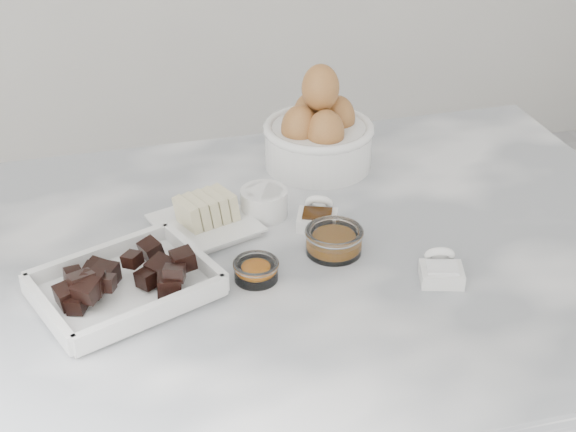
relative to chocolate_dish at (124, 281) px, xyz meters
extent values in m
cube|color=silver|center=(0.23, 0.05, -0.04)|extent=(1.20, 0.80, 0.04)
cube|color=white|center=(0.00, 0.00, -0.02)|extent=(0.26, 0.23, 0.01)
cube|color=white|center=(0.13, 0.14, -0.02)|extent=(0.16, 0.16, 0.01)
cube|color=white|center=(0.13, 0.14, -0.01)|extent=(0.18, 0.18, 0.00)
cylinder|color=white|center=(0.23, 0.16, 0.00)|extent=(0.07, 0.07, 0.04)
cylinder|color=white|center=(0.23, 0.16, 0.01)|extent=(0.06, 0.06, 0.01)
cylinder|color=white|center=(0.36, 0.30, 0.01)|extent=(0.19, 0.19, 0.07)
torus|color=white|center=(0.36, 0.30, 0.05)|extent=(0.19, 0.19, 0.02)
ellipsoid|color=#AB7137|center=(0.40, 0.31, 0.05)|extent=(0.06, 0.06, 0.08)
ellipsoid|color=#AB7137|center=(0.32, 0.30, 0.05)|extent=(0.06, 0.06, 0.08)
ellipsoid|color=#AB7137|center=(0.37, 0.34, 0.05)|extent=(0.06, 0.06, 0.08)
ellipsoid|color=#AB7137|center=(0.35, 0.26, 0.05)|extent=(0.06, 0.06, 0.08)
ellipsoid|color=#AB7137|center=(0.36, 0.30, 0.12)|extent=(0.06, 0.06, 0.08)
cylinder|color=white|center=(0.30, 0.03, -0.01)|extent=(0.08, 0.08, 0.03)
torus|color=white|center=(0.30, 0.03, 0.01)|extent=(0.09, 0.09, 0.01)
cylinder|color=#CB700E|center=(0.30, 0.03, -0.01)|extent=(0.06, 0.06, 0.01)
cylinder|color=white|center=(0.18, -0.01, -0.01)|extent=(0.06, 0.06, 0.03)
torus|color=white|center=(0.18, -0.01, 0.00)|extent=(0.07, 0.07, 0.01)
ellipsoid|color=orange|center=(0.18, -0.01, -0.01)|extent=(0.04, 0.04, 0.02)
cube|color=white|center=(0.30, 0.10, -0.01)|extent=(0.07, 0.07, 0.02)
cube|color=black|center=(0.30, 0.10, 0.00)|extent=(0.05, 0.05, 0.00)
torus|color=white|center=(0.31, 0.13, 0.00)|extent=(0.05, 0.05, 0.04)
cube|color=white|center=(0.43, -0.08, -0.01)|extent=(0.07, 0.06, 0.02)
cube|color=white|center=(0.43, -0.08, 0.00)|extent=(0.05, 0.04, 0.00)
torus|color=white|center=(0.43, -0.05, 0.00)|extent=(0.05, 0.05, 0.04)
camera|label=1|loc=(-0.01, -0.90, 0.63)|focal=50.00mm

